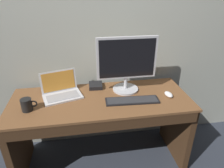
{
  "coord_description": "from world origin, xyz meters",
  "views": [
    {
      "loc": [
        -0.15,
        -1.58,
        1.7
      ],
      "look_at": [
        0.1,
        0.0,
        0.89
      ],
      "focal_mm": 32.44,
      "sensor_mm": 36.0,
      "label": 1
    }
  ],
  "objects_px": {
    "computer_mouse": "(169,94)",
    "wired_keyboard": "(132,100)",
    "external_drive_box": "(96,86)",
    "laptop_silver": "(61,91)",
    "coffee_mug": "(27,105)",
    "external_monitor": "(127,63)"
  },
  "relations": [
    {
      "from": "computer_mouse",
      "to": "coffee_mug",
      "type": "xyz_separation_m",
      "value": [
        -1.24,
        -0.03,
        0.03
      ]
    },
    {
      "from": "laptop_silver",
      "to": "external_drive_box",
      "type": "xyz_separation_m",
      "value": [
        0.33,
        0.11,
        -0.03
      ]
    },
    {
      "from": "wired_keyboard",
      "to": "external_drive_box",
      "type": "relative_size",
      "value": 3.3
    },
    {
      "from": "computer_mouse",
      "to": "external_drive_box",
      "type": "xyz_separation_m",
      "value": [
        -0.65,
        0.29,
        -0.0
      ]
    },
    {
      "from": "computer_mouse",
      "to": "wired_keyboard",
      "type": "bearing_deg",
      "value": 173.16
    },
    {
      "from": "wired_keyboard",
      "to": "external_drive_box",
      "type": "height_order",
      "value": "external_drive_box"
    },
    {
      "from": "laptop_silver",
      "to": "coffee_mug",
      "type": "bearing_deg",
      "value": -140.92
    },
    {
      "from": "computer_mouse",
      "to": "coffee_mug",
      "type": "relative_size",
      "value": 0.78
    },
    {
      "from": "external_monitor",
      "to": "computer_mouse",
      "type": "distance_m",
      "value": 0.48
    },
    {
      "from": "coffee_mug",
      "to": "computer_mouse",
      "type": "bearing_deg",
      "value": 1.4
    },
    {
      "from": "computer_mouse",
      "to": "external_monitor",
      "type": "bearing_deg",
      "value": 142.32
    },
    {
      "from": "external_monitor",
      "to": "coffee_mug",
      "type": "bearing_deg",
      "value": -166.58
    },
    {
      "from": "external_drive_box",
      "to": "laptop_silver",
      "type": "bearing_deg",
      "value": -161.32
    },
    {
      "from": "wired_keyboard",
      "to": "coffee_mug",
      "type": "xyz_separation_m",
      "value": [
        -0.89,
        -0.0,
        0.05
      ]
    },
    {
      "from": "laptop_silver",
      "to": "external_drive_box",
      "type": "height_order",
      "value": "laptop_silver"
    },
    {
      "from": "computer_mouse",
      "to": "coffee_mug",
      "type": "distance_m",
      "value": 1.24
    },
    {
      "from": "external_monitor",
      "to": "external_drive_box",
      "type": "xyz_separation_m",
      "value": [
        -0.28,
        0.11,
        -0.26
      ]
    },
    {
      "from": "laptop_silver",
      "to": "computer_mouse",
      "type": "relative_size",
      "value": 3.84
    },
    {
      "from": "computer_mouse",
      "to": "laptop_silver",
      "type": "bearing_deg",
      "value": 157.92
    },
    {
      "from": "computer_mouse",
      "to": "coffee_mug",
      "type": "height_order",
      "value": "coffee_mug"
    },
    {
      "from": "computer_mouse",
      "to": "coffee_mug",
      "type": "bearing_deg",
      "value": 169.8
    },
    {
      "from": "external_monitor",
      "to": "computer_mouse",
      "type": "relative_size",
      "value": 5.45
    }
  ]
}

